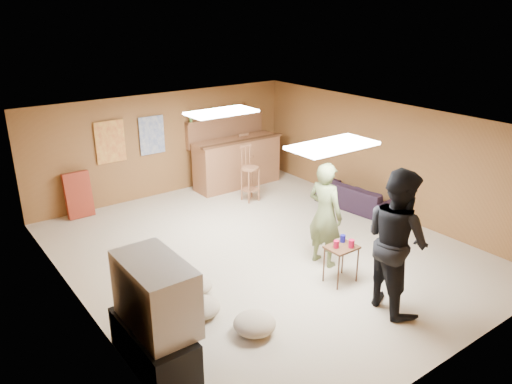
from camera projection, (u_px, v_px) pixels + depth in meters
ground at (263, 250)px, 8.46m from camera, size 7.00×7.00×0.00m
ceiling at (264, 123)px, 7.68m from camera, size 6.00×7.00×0.02m
wall_back at (165, 144)px, 10.71m from camera, size 6.00×0.02×2.20m
wall_front at (457, 279)px, 5.44m from camera, size 6.00×0.02×2.20m
wall_left at (78, 238)px, 6.40m from camera, size 0.02×7.00×2.20m
wall_right at (385, 158)px, 9.74m from camera, size 0.02×7.00×2.20m
tv_stand at (154, 344)px, 5.73m from camera, size 0.55×1.30×0.50m
dvd_box at (172, 344)px, 5.89m from camera, size 0.35×0.50×0.08m
tv_body at (155, 294)px, 5.54m from camera, size 0.60×1.10×0.80m
tv_screen at (180, 285)px, 5.71m from camera, size 0.02×0.95×0.65m
bar_counter at (237, 162)px, 11.32m from camera, size 2.00×0.60×1.10m
bar_lip at (243, 141)px, 10.94m from camera, size 2.10×0.12×0.05m
bar_shelf at (225, 118)px, 11.32m from camera, size 2.00×0.18×0.05m
bar_backing at (225, 130)px, 11.44m from camera, size 2.00×0.14×0.60m
poster_left at (110, 142)px, 9.92m from camera, size 0.60×0.03×0.85m
poster_right at (152, 135)px, 10.42m from camera, size 0.55×0.03×0.80m
folding_chair_stack at (78, 195)px, 9.67m from camera, size 0.50×0.26×0.91m
ceiling_panel_front at (333, 146)px, 6.57m from camera, size 1.20×0.60×0.04m
ceiling_panel_back at (222, 112)px, 8.60m from camera, size 1.20×0.60×0.04m
person_olive at (325, 214)px, 7.77m from camera, size 0.49×0.67×1.69m
person_black at (397, 240)px, 6.57m from camera, size 0.95×1.11×1.99m
sofa at (358, 196)px, 10.15m from camera, size 0.90×1.81×0.51m
tray_table at (341, 264)px, 7.42m from camera, size 0.45×0.36×0.58m
cup_red_near at (336, 244)px, 7.26m from camera, size 0.10×0.10×0.11m
cup_red_far at (351, 244)px, 7.27m from camera, size 0.11×0.11×0.12m
cup_blue at (343, 238)px, 7.44m from camera, size 0.11×0.11×0.11m
bar_stool_left at (250, 173)px, 10.41m from camera, size 0.51×0.51×1.23m
bar_stool_right at (248, 158)px, 11.30m from camera, size 0.53×0.53×1.29m
cushion_near_tv at (201, 307)px, 6.67m from camera, size 0.67×0.67×0.23m
cushion_mid at (198, 286)px, 7.22m from camera, size 0.45×0.45×0.19m
cushion_far at (255, 324)px, 6.31m from camera, size 0.66×0.66×0.25m
bottle_row at (218, 112)px, 11.14m from camera, size 1.48×0.08×0.26m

